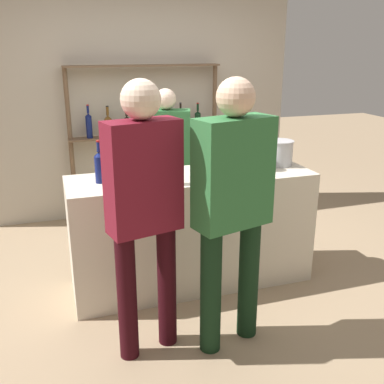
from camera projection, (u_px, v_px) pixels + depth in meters
ground_plane at (192, 281)px, 3.89m from camera, size 16.00×16.00×0.00m
bar_counter at (192, 230)px, 3.74m from camera, size 1.98×0.61×0.96m
back_wall at (141, 95)px, 5.17m from camera, size 3.58×0.12×2.80m
back_shelf at (145, 120)px, 5.09m from camera, size 1.73×0.18×1.74m
counter_bottle_0 at (100, 166)px, 3.36m from camera, size 0.08×0.08×0.32m
counter_bottle_1 at (195, 162)px, 3.47m from camera, size 0.08×0.08×0.34m
counter_bottle_2 at (165, 166)px, 3.30m from camera, size 0.08×0.08×0.37m
wine_glass at (261, 149)px, 3.94m from camera, size 0.08×0.08×0.16m
ice_bucket at (279, 153)px, 3.86m from camera, size 0.24×0.24×0.22m
cork_jar at (267, 163)px, 3.72m from camera, size 0.14×0.14×0.12m
customer_center at (233, 199)px, 2.79m from camera, size 0.53×0.33×1.78m
server_behind_counter at (167, 155)px, 4.48m from camera, size 0.52×0.35×1.55m
customer_left at (144, 201)px, 2.71m from camera, size 0.48×0.29×1.77m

